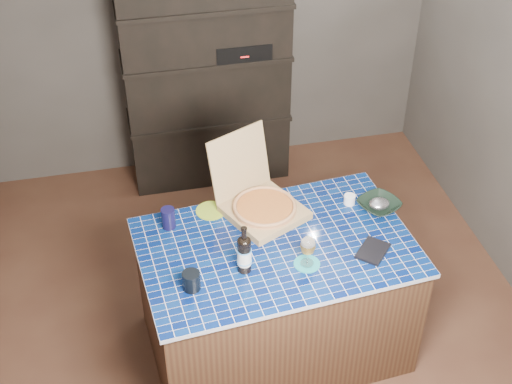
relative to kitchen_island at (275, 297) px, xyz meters
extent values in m
plane|color=brown|center=(-0.08, 0.33, -0.41)|extent=(3.50, 3.50, 0.00)
plane|color=#544F49|center=(-0.08, 2.08, 0.84)|extent=(3.50, 0.00, 3.50)
cube|color=black|center=(-0.08, 1.86, 0.49)|extent=(1.20, 0.40, 1.80)
cube|color=black|center=(0.17, 1.81, 0.72)|extent=(0.40, 0.32, 0.12)
cube|color=#49301C|center=(0.00, 0.00, -0.01)|extent=(1.53, 1.03, 0.79)
cube|color=#041346|center=(0.00, 0.00, 0.39)|extent=(1.56, 1.07, 0.03)
cube|color=tan|center=(-0.01, 0.27, 0.43)|extent=(0.52, 0.52, 0.04)
cube|color=tan|center=(-0.11, 0.48, 0.64)|extent=(0.39, 0.25, 0.39)
cylinder|color=#B2784A|center=(-0.01, 0.27, 0.46)|extent=(0.36, 0.36, 0.01)
cylinder|color=maroon|center=(-0.01, 0.27, 0.47)|extent=(0.32, 0.32, 0.01)
torus|color=#B2784A|center=(-0.01, 0.27, 0.47)|extent=(0.37, 0.37, 0.02)
cylinder|color=black|center=(-0.21, -0.15, 0.51)|extent=(0.07, 0.07, 0.20)
ellipsoid|color=black|center=(-0.21, -0.15, 0.61)|extent=(0.07, 0.07, 0.04)
cylinder|color=black|center=(-0.21, -0.15, 0.66)|extent=(0.03, 0.03, 0.08)
cylinder|color=silver|center=(-0.21, -0.15, 0.50)|extent=(0.07, 0.07, 0.09)
cylinder|color=#4497E7|center=(-0.21, -0.15, 0.47)|extent=(0.08, 0.08, 0.01)
cylinder|color=#4497E7|center=(-0.21, -0.15, 0.55)|extent=(0.08, 0.08, 0.01)
cylinder|color=teal|center=(0.12, -0.18, 0.41)|extent=(0.14, 0.14, 0.01)
cylinder|color=white|center=(0.12, -0.18, 0.42)|extent=(0.07, 0.07, 0.01)
cylinder|color=white|center=(0.12, -0.18, 0.46)|extent=(0.01, 0.01, 0.08)
ellipsoid|color=white|center=(0.12, -0.18, 0.54)|extent=(0.08, 0.08, 0.11)
cylinder|color=#B2811C|center=(0.12, -0.18, 0.53)|extent=(0.07, 0.07, 0.05)
cylinder|color=white|center=(0.12, -0.18, 0.56)|extent=(0.07, 0.07, 0.02)
cylinder|color=black|center=(-0.50, -0.22, 0.46)|extent=(0.09, 0.09, 0.10)
cube|color=black|center=(0.50, -0.16, 0.41)|extent=(0.23, 0.23, 0.02)
imported|color=black|center=(0.65, 0.18, 0.44)|extent=(0.31, 0.31, 0.06)
ellipsoid|color=silver|center=(0.65, 0.18, 0.45)|extent=(0.12, 0.10, 0.06)
cylinder|color=white|center=(0.50, 0.26, 0.44)|extent=(0.07, 0.07, 0.06)
cylinder|color=black|center=(-0.55, 0.28, 0.47)|extent=(0.08, 0.08, 0.12)
cylinder|color=#8AAB24|center=(-0.30, 0.37, 0.41)|extent=(0.18, 0.18, 0.01)
camera|label=1|loc=(-0.73, -2.80, 3.03)|focal=50.00mm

